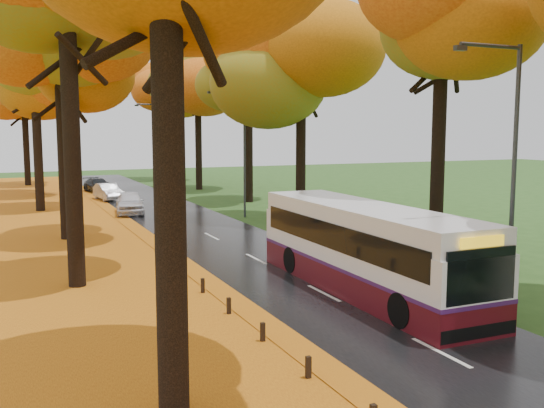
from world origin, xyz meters
TOP-DOWN VIEW (x-y plane):
  - road at (0.00, 25.00)m, footprint 6.50×90.00m
  - centre_line at (0.00, 25.00)m, footprint 0.12×90.00m
  - leaf_verge at (-9.00, 25.00)m, footprint 12.00×90.00m
  - leaf_drift at (-3.05, 25.00)m, footprint 0.90×90.00m
  - trees_left at (-7.18, 27.06)m, footprint 9.20×74.00m
  - trees_right at (7.19, 26.91)m, footprint 9.30×74.20m
  - bollard_row at (-3.70, 4.70)m, footprint 0.11×23.51m
  - streetlamp_near at (3.95, 8.00)m, footprint 2.45×0.18m
  - streetlamp_mid at (3.95, 30.00)m, footprint 2.45×0.18m
  - streetlamp_far at (3.95, 52.00)m, footprint 2.45×0.18m
  - bus at (1.42, 11.71)m, footprint 2.67×11.21m
  - car_white at (-2.21, 34.35)m, footprint 2.41×4.56m
  - car_silver at (-2.27, 42.95)m, footprint 1.87×4.08m
  - car_dark at (-2.12, 49.43)m, footprint 2.39×4.43m

SIDE VIEW (x-z plane):
  - leaf_verge at x=-9.00m, z-range 0.00..0.02m
  - road at x=0.00m, z-range 0.00..0.04m
  - leaf_drift at x=-3.05m, z-range 0.04..0.05m
  - centre_line at x=0.00m, z-range 0.04..0.05m
  - bollard_row at x=-3.70m, z-range 0.00..0.52m
  - car_dark at x=-2.12m, z-range 0.04..1.26m
  - car_silver at x=-2.27m, z-range 0.04..1.34m
  - car_white at x=-2.21m, z-range 0.04..1.52m
  - bus at x=1.42m, z-range 0.11..3.05m
  - streetlamp_near at x=3.95m, z-range 0.71..8.71m
  - streetlamp_mid at x=3.95m, z-range 0.71..8.71m
  - streetlamp_far at x=3.95m, z-range 0.71..8.71m
  - trees_left at x=-7.18m, z-range 2.59..16.48m
  - trees_right at x=7.19m, z-range 2.71..16.67m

